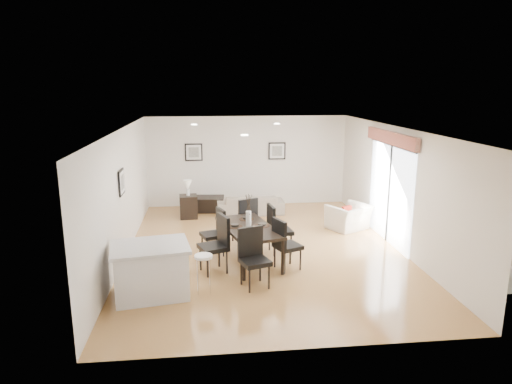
{
  "coord_description": "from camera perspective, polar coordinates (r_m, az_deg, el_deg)",
  "views": [
    {
      "loc": [
        -1.22,
        -9.58,
        3.59
      ],
      "look_at": [
        -0.13,
        0.4,
        1.23
      ],
      "focal_mm": 32.0,
      "sensor_mm": 36.0,
      "label": 1
    }
  ],
  "objects": [
    {
      "name": "side_table",
      "position": [
        12.74,
        -8.43,
        -1.82
      ],
      "size": [
        0.51,
        0.51,
        0.63
      ],
      "primitive_type": "cube",
      "rotation": [
        0.0,
        0.0,
        0.07
      ],
      "color": "black",
      "rests_on": "ground"
    },
    {
      "name": "coffee_table",
      "position": [
        13.39,
        -6.28,
        -1.49
      ],
      "size": [
        1.09,
        0.71,
        0.42
      ],
      "primitive_type": "cube",
      "rotation": [
        0.0,
        0.0,
        -0.09
      ],
      "color": "black",
      "rests_on": "ground"
    },
    {
      "name": "dining_chair_wnear",
      "position": [
        8.97,
        -4.8,
        -6.07
      ],
      "size": [
        0.65,
        0.65,
        1.13
      ],
      "rotation": [
        0.0,
        0.0,
        -1.21
      ],
      "color": "black",
      "rests_on": "ground"
    },
    {
      "name": "kitchen_island",
      "position": [
        8.22,
        -12.99,
        -9.48
      ],
      "size": [
        1.46,
        1.21,
        0.92
      ],
      "rotation": [
        0.0,
        0.0,
        0.17
      ],
      "color": "white",
      "rests_on": "ground"
    },
    {
      "name": "armchair",
      "position": [
        11.86,
        11.52,
        -3.09
      ],
      "size": [
        1.26,
        1.21,
        0.63
      ],
      "primitive_type": "imported",
      "rotation": [
        0.0,
        0.0,
        3.65
      ],
      "color": "beige",
      "rests_on": "ground"
    },
    {
      "name": "courtyard",
      "position": [
        13.07,
        28.35,
        -0.16
      ],
      "size": [
        6.0,
        6.0,
        2.0
      ],
      "color": "gray",
      "rests_on": "ground"
    },
    {
      "name": "framed_print_back_right",
      "position": [
        13.85,
        2.64,
        5.15
      ],
      "size": [
        0.52,
        0.04,
        0.52
      ],
      "color": "black",
      "rests_on": "wall_back"
    },
    {
      "name": "wall_right",
      "position": [
        10.71,
        17.14,
        0.55
      ],
      "size": [
        0.04,
        8.0,
        2.7
      ],
      "primitive_type": "cube",
      "color": "white",
      "rests_on": "ground"
    },
    {
      "name": "wall_back",
      "position": [
        13.82,
        -1.09,
        3.88
      ],
      "size": [
        6.0,
        0.04,
        2.7
      ],
      "primitive_type": "cube",
      "color": "white",
      "rests_on": "ground"
    },
    {
      "name": "wall_left",
      "position": [
        10.0,
        -16.32,
        -0.27
      ],
      "size": [
        0.04,
        8.0,
        2.7
      ],
      "primitive_type": "cube",
      "color": "white",
      "rests_on": "ground"
    },
    {
      "name": "vase",
      "position": [
        9.29,
        -0.94,
        -2.68
      ],
      "size": [
        0.87,
        1.34,
        0.68
      ],
      "color": "white",
      "rests_on": "dining_table"
    },
    {
      "name": "dining_chair_efar",
      "position": [
        9.92,
        2.55,
        -4.32
      ],
      "size": [
        0.55,
        0.55,
        1.08
      ],
      "rotation": [
        0.0,
        0.0,
        1.71
      ],
      "color": "black",
      "rests_on": "ground"
    },
    {
      "name": "dining_chair_foot",
      "position": [
        10.51,
        -1.3,
        -3.28
      ],
      "size": [
        0.65,
        0.65,
        1.09
      ],
      "rotation": [
        0.0,
        0.0,
        3.57
      ],
      "color": "black",
      "rests_on": "ground"
    },
    {
      "name": "sofa",
      "position": [
        13.02,
        -0.71,
        -1.53
      ],
      "size": [
        1.9,
        0.76,
        0.55
      ],
      "primitive_type": "imported",
      "rotation": [
        0.0,
        0.0,
        3.15
      ],
      "color": "gray",
      "rests_on": "ground"
    },
    {
      "name": "table_lamp",
      "position": [
        12.6,
        -8.52,
        0.8
      ],
      "size": [
        0.22,
        0.22,
        0.43
      ],
      "color": "white",
      "rests_on": "side_table"
    },
    {
      "name": "courtyard_plant_b",
      "position": [
        13.22,
        26.63,
        -2.65
      ],
      "size": [
        0.41,
        0.41,
        0.59
      ],
      "primitive_type": "imported",
      "rotation": [
        0.0,
        0.0,
        0.28
      ],
      "color": "#355E28",
      "rests_on": "ground"
    },
    {
      "name": "dining_chair_head",
      "position": [
        8.35,
        -0.39,
        -7.73
      ],
      "size": [
        0.61,
        0.61,
        1.08
      ],
      "rotation": [
        0.0,
        0.0,
        0.31
      ],
      "color": "black",
      "rests_on": "ground"
    },
    {
      "name": "bar_stool",
      "position": [
        8.11,
        -6.58,
        -8.5
      ],
      "size": [
        0.32,
        0.32,
        0.7
      ],
      "color": "white",
      "rests_on": "ground"
    },
    {
      "name": "ground",
      "position": [
        10.3,
        0.97,
        -7.18
      ],
      "size": [
        8.0,
        8.0,
        0.0
      ],
      "primitive_type": "plane",
      "color": "tan",
      "rests_on": "ground"
    },
    {
      "name": "ceiling",
      "position": [
        9.7,
        1.03,
        7.95
      ],
      "size": [
        6.0,
        8.0,
        0.02
      ],
      "primitive_type": "cube",
      "color": "white",
      "rests_on": "wall_back"
    },
    {
      "name": "wall_front",
      "position": [
        6.13,
        5.75,
        -8.25
      ],
      "size": [
        6.0,
        0.04,
        2.7
      ],
      "primitive_type": "cube",
      "color": "white",
      "rests_on": "ground"
    },
    {
      "name": "dining_chair_enear",
      "position": [
        9.04,
        3.51,
        -6.2
      ],
      "size": [
        0.62,
        0.62,
        1.05
      ],
      "rotation": [
        0.0,
        0.0,
        1.96
      ],
      "color": "black",
      "rests_on": "ground"
    },
    {
      "name": "framed_print_left_wall",
      "position": [
        9.74,
        -16.46,
        1.18
      ],
      "size": [
        0.04,
        0.52,
        0.52
      ],
      "rotation": [
        0.0,
        0.0,
        1.57
      ],
      "color": "black",
      "rests_on": "wall_left"
    },
    {
      "name": "sliding_door",
      "position": [
        10.9,
        16.42,
        2.5
      ],
      "size": [
        0.12,
        2.7,
        2.57
      ],
      "color": "white",
      "rests_on": "wall_right"
    },
    {
      "name": "dining_chair_wfar",
      "position": [
        9.86,
        -4.99,
        -4.68
      ],
      "size": [
        0.58,
        0.58,
        1.01
      ],
      "rotation": [
        0.0,
        0.0,
        -1.24
      ],
      "color": "black",
      "rests_on": "ground"
    },
    {
      "name": "dining_table",
      "position": [
        9.39,
        -0.93,
        -4.77
      ],
      "size": [
        1.34,
        2.01,
        0.77
      ],
      "rotation": [
        0.0,
        0.0,
        0.24
      ],
      "color": "black",
      "rests_on": "ground"
    },
    {
      "name": "framed_print_back_left",
      "position": [
        13.69,
        -7.79,
        4.95
      ],
      "size": [
        0.52,
        0.04,
        0.52
      ],
      "color": "black",
      "rests_on": "wall_back"
    },
    {
      "name": "cushion",
      "position": [
        11.7,
        11.27,
        -2.38
      ],
      "size": [
        0.28,
        0.2,
        0.27
      ],
      "primitive_type": "cube",
      "rotation": [
        0.0,
        0.0,
        3.63
      ],
      "color": "#AA2315",
      "rests_on": "armchair"
    }
  ]
}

